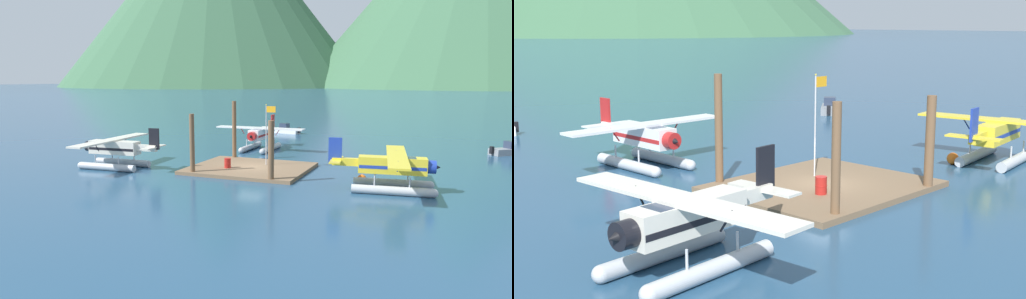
# 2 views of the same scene
# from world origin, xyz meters

# --- Properties ---
(ground_plane) EXTENTS (1200.00, 1200.00, 0.00)m
(ground_plane) POSITION_xyz_m (0.00, 0.00, 0.00)
(ground_plane) COLOR navy
(dock_platform) EXTENTS (10.42, 8.76, 0.30)m
(dock_platform) POSITION_xyz_m (0.00, 0.00, 0.15)
(dock_platform) COLOR brown
(dock_platform) RESTS_ON ground
(piling_near_left) EXTENTS (0.41, 0.41, 5.26)m
(piling_near_left) POSITION_xyz_m (-3.74, -3.85, 2.63)
(piling_near_left) COLOR brown
(piling_near_left) RESTS_ON ground
(piling_near_right) EXTENTS (0.48, 0.48, 4.96)m
(piling_near_right) POSITION_xyz_m (3.52, -4.12, 2.48)
(piling_near_right) COLOR brown
(piling_near_right) RESTS_ON ground
(piling_far_left) EXTENTS (0.42, 0.42, 5.99)m
(piling_far_left) POSITION_xyz_m (-3.48, 4.19, 2.99)
(piling_far_left) COLOR brown
(piling_far_left) RESTS_ON ground
(flagpole) EXTENTS (0.95, 0.10, 5.59)m
(flagpole) POSITION_xyz_m (1.14, 1.43, 3.81)
(flagpole) COLOR silver
(flagpole) RESTS_ON dock_platform
(fuel_drum) EXTENTS (0.62, 0.62, 0.88)m
(fuel_drum) POSITION_xyz_m (-1.65, -1.27, 0.74)
(fuel_drum) COLOR #AD1E19
(fuel_drum) RESTS_ON dock_platform
(mooring_buoy) EXTENTS (0.73, 0.73, 0.73)m
(mooring_buoy) POSITION_xyz_m (10.28, -1.76, 0.36)
(mooring_buoy) COLOR orange
(mooring_buoy) RESTS_ON ground
(seaplane_yellow_stbd_aft) EXTENTS (7.95, 10.49, 3.84)m
(seaplane_yellow_stbd_aft) POSITION_xyz_m (12.73, -3.41, 1.58)
(seaplane_yellow_stbd_aft) COLOR #B7BABF
(seaplane_yellow_stbd_aft) RESTS_ON ground
(seaplane_white_bow_left) EXTENTS (10.41, 7.98, 3.84)m
(seaplane_white_bow_left) POSITION_xyz_m (-3.35, 11.14, 1.58)
(seaplane_white_bow_left) COLOR #B7BABF
(seaplane_white_bow_left) RESTS_ON ground
(seaplane_cream_port_aft) EXTENTS (7.97, 10.47, 3.84)m
(seaplane_cream_port_aft) POSITION_xyz_m (-11.96, -3.84, 1.58)
(seaplane_cream_port_aft) COLOR #B7BABF
(seaplane_cream_port_aft) RESTS_ON ground
(boat_grey_open_east) EXTENTS (4.25, 3.74, 1.50)m
(boat_grey_open_east) POSITION_xyz_m (23.00, 18.45, 0.49)
(boat_grey_open_east) COLOR gray
(boat_grey_open_east) RESTS_ON ground
(boat_white_open_north) EXTENTS (4.81, 2.41, 1.50)m
(boat_white_open_north) POSITION_xyz_m (-6.07, 28.41, 0.49)
(boat_white_open_north) COLOR silver
(boat_white_open_north) RESTS_ON ground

